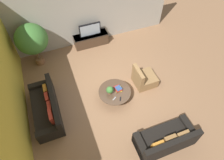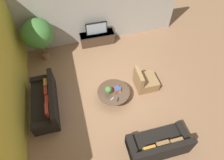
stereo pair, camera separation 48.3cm
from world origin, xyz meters
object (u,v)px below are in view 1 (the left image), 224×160
(couch_by_wall, at_px, (47,108))
(armchair_wicker, at_px, (144,79))
(media_console, at_px, (91,40))
(couch_near_entry, at_px, (166,140))
(coffee_table, at_px, (115,93))
(potted_plant_tabletop, at_px, (110,90))
(potted_palm_tall, at_px, (32,40))
(television, at_px, (90,30))

(couch_by_wall, bearing_deg, armchair_wicker, 90.01)
(media_console, xyz_separation_m, couch_near_entry, (0.75, -5.33, 0.00))
(coffee_table, height_order, armchair_wicker, armchair_wicker)
(media_console, height_order, potted_plant_tabletop, potted_plant_tabletop)
(potted_palm_tall, xyz_separation_m, potted_plant_tabletop, (2.11, -2.80, -0.69))
(couch_near_entry, relative_size, armchair_wicker, 2.13)
(potted_palm_tall, height_order, potted_plant_tabletop, potted_palm_tall)
(television, distance_m, potted_plant_tabletop, 3.17)
(coffee_table, bearing_deg, armchair_wicker, 10.17)
(media_console, bearing_deg, couch_near_entry, -81.99)
(armchair_wicker, xyz_separation_m, potted_plant_tabletop, (-1.48, -0.24, 0.30))
(coffee_table, xyz_separation_m, potted_plant_tabletop, (-0.19, -0.01, 0.30))
(armchair_wicker, bearing_deg, television, 22.70)
(coffee_table, height_order, couch_by_wall, couch_by_wall)
(coffee_table, height_order, potted_plant_tabletop, potted_plant_tabletop)
(television, bearing_deg, coffee_table, -91.28)
(television, bearing_deg, armchair_wicker, -67.30)
(media_console, bearing_deg, couch_by_wall, -130.18)
(media_console, height_order, potted_palm_tall, potted_palm_tall)
(potted_palm_tall, distance_m, potted_plant_tabletop, 3.58)
(couch_by_wall, bearing_deg, television, 139.80)
(potted_plant_tabletop, bearing_deg, media_console, 85.20)
(television, xyz_separation_m, armchair_wicker, (1.22, -2.91, -0.56))
(couch_by_wall, height_order, armchair_wicker, armchair_wicker)
(couch_near_entry, bearing_deg, armchair_wicker, -100.91)
(media_console, xyz_separation_m, potted_palm_tall, (-2.38, -0.35, 0.98))
(armchair_wicker, relative_size, potted_palm_tall, 0.46)
(coffee_table, xyz_separation_m, armchair_wicker, (1.29, 0.23, 0.00))
(coffee_table, relative_size, couch_near_entry, 0.63)
(media_console, height_order, armchair_wicker, armchair_wicker)
(couch_near_entry, distance_m, potted_plant_tabletop, 2.42)
(couch_near_entry, bearing_deg, television, -81.98)
(couch_near_entry, xyz_separation_m, potted_plant_tabletop, (-1.01, 2.18, 0.28))
(couch_by_wall, bearing_deg, couch_near_entry, 53.00)
(potted_palm_tall, bearing_deg, television, 8.35)
(coffee_table, distance_m, armchair_wicker, 1.31)
(television, height_order, coffee_table, television)
(potted_plant_tabletop, bearing_deg, potted_palm_tall, 127.02)
(couch_by_wall, distance_m, potted_palm_tall, 2.74)
(couch_near_entry, xyz_separation_m, potted_palm_tall, (-3.13, 4.98, 0.98))
(armchair_wicker, xyz_separation_m, potted_palm_tall, (-3.59, 2.56, 0.99))
(television, relative_size, coffee_table, 0.81)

